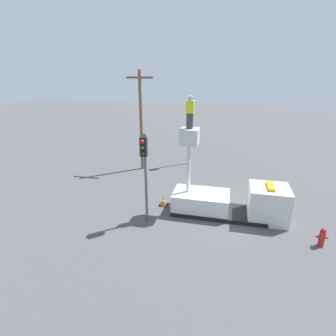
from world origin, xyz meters
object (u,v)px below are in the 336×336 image
bucket_truck (230,201)px  utility_pole (141,118)px  traffic_cone_rear (163,201)px  traffic_light_pole (144,162)px  worker (190,112)px  traffic_light_across (189,119)px  fire_hydrant (322,237)px

bucket_truck → utility_pole: (-7.58, 6.50, 3.53)m
utility_pole → bucket_truck: bearing=-40.6°
traffic_cone_rear → utility_pole: (-3.51, 6.27, 4.16)m
utility_pole → traffic_light_pole: bearing=-69.9°
bucket_truck → worker: 5.60m
traffic_light_across → traffic_light_pole: bearing=-93.1°
traffic_cone_rear → worker: bearing=-8.0°
fire_hydrant → traffic_cone_rear: fire_hydrant is taller
bucket_truck → worker: size_ratio=3.73×
traffic_light_across → traffic_cone_rear: size_ratio=10.37×
bucket_truck → utility_pole: size_ratio=0.79×
fire_hydrant → worker: bearing=163.7°
worker → utility_pole: (-5.10, 6.50, -1.49)m
bucket_truck → traffic_cone_rear: bucket_truck is taller
worker → fire_hydrant: (6.89, -2.01, -5.44)m
bucket_truck → traffic_light_across: 10.05m
traffic_light_across → traffic_cone_rear: bearing=-91.0°
traffic_light_pole → traffic_cone_rear: 3.96m
traffic_light_pole → traffic_cone_rear: traffic_light_pole is taller
worker → utility_pole: 8.39m
fire_hydrant → utility_pole: bearing=144.6°
worker → traffic_cone_rear: 5.87m
traffic_light_across → utility_pole: utility_pole is taller
traffic_light_across → fire_hydrant: (8.34, -10.67, -3.67)m
traffic_light_pole → traffic_light_across: bearing=86.9°
traffic_cone_rear → utility_pole: 8.30m
fire_hydrant → traffic_cone_rear: 8.77m
traffic_light_across → utility_pole: (-3.65, -2.17, 0.29)m
traffic_light_pole → utility_pole: (-3.07, 8.41, 0.86)m
worker → traffic_light_pole: 3.64m
bucket_truck → traffic_light_pole: (-4.51, -1.91, 2.67)m
bucket_truck → worker: bearing=180.0°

